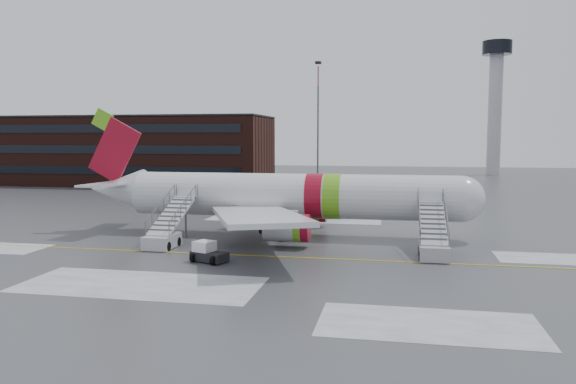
% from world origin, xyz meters
% --- Properties ---
extents(ground, '(260.00, 260.00, 0.00)m').
position_xyz_m(ground, '(0.00, 0.00, 0.00)').
color(ground, '#494C4F').
rests_on(ground, ground).
extents(airliner, '(35.03, 32.97, 11.18)m').
position_xyz_m(airliner, '(-1.29, 7.72, 3.42)').
color(airliner, silver).
rests_on(airliner, ground).
extents(airstair_fwd, '(2.05, 7.70, 3.48)m').
position_xyz_m(airstair_fwd, '(11.10, 1.18, 1.06)').
color(airstair_fwd, '#A3A5AA').
rests_on(airstair_fwd, ground).
extents(airstair_aft, '(2.05, 7.70, 3.48)m').
position_xyz_m(airstair_aft, '(-9.21, 1.18, 1.06)').
color(airstair_aft, silver).
rests_on(airstair_aft, ground).
extents(pushback_tug, '(2.76, 2.44, 1.40)m').
position_xyz_m(pushback_tug, '(-4.17, -3.47, 0.62)').
color(pushback_tug, black).
rests_on(pushback_tug, ground).
extents(terminal_building, '(62.00, 16.11, 12.30)m').
position_xyz_m(terminal_building, '(-45.00, 54.98, 6.20)').
color(terminal_building, '#3F1E16').
rests_on(terminal_building, ground).
extents(control_tower, '(6.40, 6.40, 30.00)m').
position_xyz_m(control_tower, '(30.00, 95.00, 18.75)').
color(control_tower, '#B2B5BA').
rests_on(control_tower, ground).
extents(light_mast_far_n, '(1.20, 1.20, 24.25)m').
position_xyz_m(light_mast_far_n, '(-8.00, 78.00, 13.84)').
color(light_mast_far_n, '#595B60').
rests_on(light_mast_far_n, ground).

